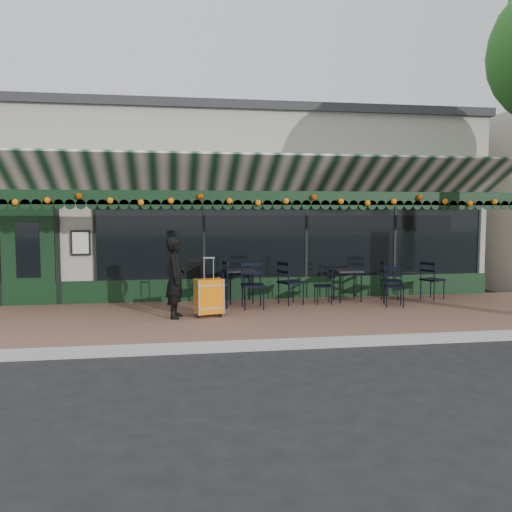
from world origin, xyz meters
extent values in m
plane|color=black|center=(0.00, 0.00, 0.00)|extent=(80.00, 80.00, 0.00)
cube|color=brown|center=(0.00, 2.00, 0.07)|extent=(18.00, 4.00, 0.15)
cube|color=#9E9E99|center=(0.00, -0.08, 0.07)|extent=(18.00, 0.16, 0.15)
cube|color=#A69F90|center=(0.00, 8.00, 2.25)|extent=(12.00, 8.00, 4.50)
cube|color=black|center=(1.20, 3.98, 1.65)|extent=(9.20, 0.04, 2.00)
cube|color=black|center=(-4.80, 3.98, 1.25)|extent=(1.10, 0.07, 2.20)
cube|color=silver|center=(-3.70, 3.94, 1.50)|extent=(0.42, 0.04, 0.55)
cube|color=black|center=(0.00, 2.52, 2.46)|extent=(12.00, 0.03, 0.28)
cylinder|color=orange|center=(0.00, 2.46, 2.44)|extent=(11.60, 0.12, 0.12)
imported|color=black|center=(-1.67, 2.00, 0.93)|extent=(0.47, 0.62, 1.55)
cube|color=orange|center=(-1.04, 2.00, 0.55)|extent=(0.56, 0.40, 0.67)
cube|color=black|center=(-1.04, 2.00, 0.18)|extent=(0.56, 0.40, 0.07)
cube|color=silver|center=(-1.04, 2.00, 1.09)|extent=(0.22, 0.09, 0.41)
cube|color=black|center=(2.21, 3.35, 0.84)|extent=(0.58, 0.58, 0.04)
cylinder|color=black|center=(1.97, 3.11, 0.49)|extent=(0.03, 0.03, 0.67)
cylinder|color=black|center=(2.45, 3.11, 0.49)|extent=(0.03, 0.03, 0.67)
cylinder|color=black|center=(1.97, 3.59, 0.49)|extent=(0.03, 0.03, 0.67)
cylinder|color=black|center=(2.45, 3.59, 0.49)|extent=(0.03, 0.03, 0.67)
cube|color=black|center=(-0.22, 3.55, 0.87)|extent=(0.60, 0.60, 0.04)
cylinder|color=black|center=(-0.47, 3.30, 0.50)|extent=(0.03, 0.03, 0.70)
cylinder|color=black|center=(0.03, 3.30, 0.50)|extent=(0.03, 0.03, 0.70)
cylinder|color=black|center=(-0.47, 3.80, 0.50)|extent=(0.03, 0.03, 0.70)
cylinder|color=black|center=(0.03, 3.80, 0.50)|extent=(0.03, 0.03, 0.70)
camera|label=1|loc=(-1.80, -8.36, 2.17)|focal=38.00mm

